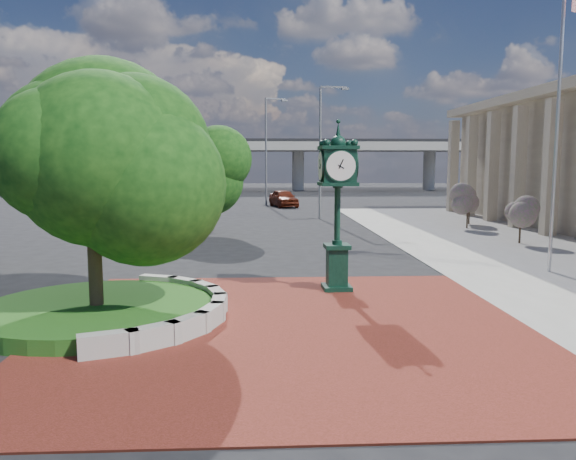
# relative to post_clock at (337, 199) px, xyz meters

# --- Properties ---
(ground) EXTENTS (200.00, 200.00, 0.00)m
(ground) POSITION_rel_post_clock_xyz_m (-1.76, -3.00, -2.94)
(ground) COLOR black
(ground) RESTS_ON ground
(plaza) EXTENTS (12.00, 12.00, 0.04)m
(plaza) POSITION_rel_post_clock_xyz_m (-1.76, -4.00, -2.92)
(plaza) COLOR maroon
(plaza) RESTS_ON ground
(planter_wall) EXTENTS (2.96, 6.77, 0.54)m
(planter_wall) POSITION_rel_post_clock_xyz_m (-4.47, -3.00, -2.67)
(planter_wall) COLOR #9E9B93
(planter_wall) RESTS_ON ground
(grass_bed) EXTENTS (6.10, 6.10, 0.40)m
(grass_bed) POSITION_rel_post_clock_xyz_m (-6.76, -3.00, -2.74)
(grass_bed) COLOR #1D4E16
(grass_bed) RESTS_ON ground
(overpass) EXTENTS (90.00, 12.00, 7.50)m
(overpass) POSITION_rel_post_clock_xyz_m (-1.98, 67.00, 3.60)
(overpass) COLOR #9E9B93
(overpass) RESTS_ON ground
(tree_planter) EXTENTS (5.20, 5.20, 6.33)m
(tree_planter) POSITION_rel_post_clock_xyz_m (-6.76, -3.00, 0.78)
(tree_planter) COLOR #38281C
(tree_planter) RESTS_ON ground
(tree_street) EXTENTS (4.40, 4.40, 5.45)m
(tree_street) POSITION_rel_post_clock_xyz_m (-5.76, 15.00, 0.30)
(tree_street) COLOR #38281C
(tree_street) RESTS_ON ground
(post_clock) EXTENTS (1.16, 1.16, 5.36)m
(post_clock) POSITION_rel_post_clock_xyz_m (0.00, 0.00, 0.00)
(post_clock) COLOR black
(post_clock) RESTS_ON ground
(parked_car) EXTENTS (3.01, 5.11, 1.63)m
(parked_car) POSITION_rel_post_clock_xyz_m (-0.27, 35.04, -2.13)
(parked_car) COLOR #54190C
(parked_car) RESTS_ON ground
(flagpole_a) EXTENTS (1.60, 0.73, 10.79)m
(flagpole_a) POSITION_rel_post_clock_xyz_m (8.40, 2.61, 2.59)
(flagpole_a) COLOR silver
(flagpole_a) RESTS_ON ground
(street_lamp_near) EXTENTS (2.15, 0.40, 9.58)m
(street_lamp_near) POSITION_rel_post_clock_xyz_m (2.14, 23.26, 2.67)
(street_lamp_near) COLOR slate
(street_lamp_near) RESTS_ON ground
(street_lamp_far) EXTENTS (2.20, 1.04, 10.29)m
(street_lamp_far) POSITION_rel_post_clock_xyz_m (-1.65, 36.98, 3.09)
(street_lamp_far) COLOR slate
(street_lamp_far) RESTS_ON ground
(shrub_near) EXTENTS (1.20, 1.20, 2.20)m
(shrub_near) POSITION_rel_post_clock_xyz_m (10.72, 10.00, -1.35)
(shrub_near) COLOR #38281C
(shrub_near) RESTS_ON ground
(shrub_mid) EXTENTS (1.20, 1.20, 2.20)m
(shrub_mid) POSITION_rel_post_clock_xyz_m (10.47, 16.64, -1.35)
(shrub_mid) COLOR #38281C
(shrub_mid) RESTS_ON ground
(shrub_far) EXTENTS (1.20, 1.20, 2.20)m
(shrub_far) POSITION_rel_post_clock_xyz_m (11.48, 19.00, -1.35)
(shrub_far) COLOR #38281C
(shrub_far) RESTS_ON ground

